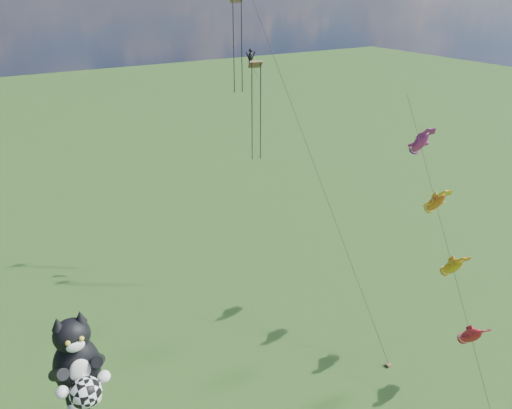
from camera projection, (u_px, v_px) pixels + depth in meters
cat_kite_rig at (78, 365)px, 26.24m from camera, size 2.84×4.33×10.34m
fish_windsock_rig at (444, 235)px, 33.43m from camera, size 5.10×15.20×18.11m
parafoil_rig at (254, 68)px, 38.20m from camera, size 3.87×17.25×27.47m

